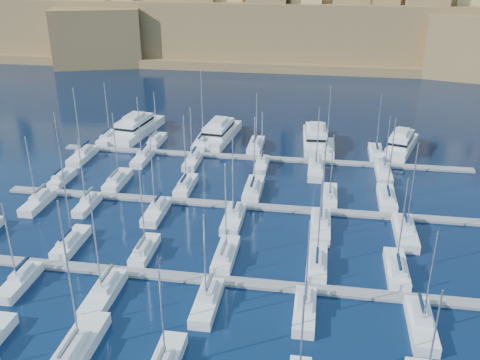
% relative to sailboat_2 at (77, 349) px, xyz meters
% --- Properties ---
extents(ground, '(600.00, 600.00, 0.00)m').
position_rel_sailboat_2_xyz_m(ground, '(12.35, 27.65, -0.80)').
color(ground, black).
rests_on(ground, ground).
extents(pontoon_mid_near, '(84.00, 2.00, 0.40)m').
position_rel_sailboat_2_xyz_m(pontoon_mid_near, '(12.35, 15.65, -0.60)').
color(pontoon_mid_near, slate).
rests_on(pontoon_mid_near, ground).
extents(pontoon_mid_far, '(84.00, 2.00, 0.40)m').
position_rel_sailboat_2_xyz_m(pontoon_mid_far, '(12.35, 37.65, -0.60)').
color(pontoon_mid_far, slate).
rests_on(pontoon_mid_far, ground).
extents(pontoon_far, '(84.00, 2.00, 0.40)m').
position_rel_sailboat_2_xyz_m(pontoon_far, '(12.35, 59.65, -0.60)').
color(pontoon_far, slate).
rests_on(pontoon_far, ground).
extents(sailboat_2, '(3.29, 10.97, 18.51)m').
position_rel_sailboat_2_xyz_m(sailboat_2, '(0.00, 0.00, 0.00)').
color(sailboat_2, silver).
rests_on(sailboat_2, ground).
extents(sailboat_13, '(2.59, 8.64, 12.76)m').
position_rel_sailboat_2_xyz_m(sailboat_13, '(-10.52, 20.86, -0.07)').
color(sailboat_13, silver).
rests_on(sailboat_13, ground).
extents(sailboat_14, '(2.37, 7.91, 13.13)m').
position_rel_sailboat_2_xyz_m(sailboat_14, '(0.76, 20.50, -0.07)').
color(sailboat_14, silver).
rests_on(sailboat_14, ground).
extents(sailboat_15, '(2.70, 8.99, 14.68)m').
position_rel_sailboat_2_xyz_m(sailboat_15, '(12.36, 21.03, -0.05)').
color(sailboat_15, silver).
rests_on(sailboat_15, ground).
extents(sailboat_16, '(2.73, 9.11, 13.22)m').
position_rel_sailboat_2_xyz_m(sailboat_16, '(25.02, 21.09, -0.06)').
color(sailboat_16, silver).
rests_on(sailboat_16, ground).
extents(sailboat_17, '(2.75, 9.16, 14.14)m').
position_rel_sailboat_2_xyz_m(sailboat_17, '(35.59, 21.11, -0.05)').
color(sailboat_17, silver).
rests_on(sailboat_17, ground).
extents(sailboat_19, '(2.44, 8.14, 12.51)m').
position_rel_sailboat_2_xyz_m(sailboat_19, '(-12.74, 10.68, -0.07)').
color(sailboat_19, silver).
rests_on(sailboat_19, ground).
extents(sailboat_20, '(2.84, 9.46, 14.92)m').
position_rel_sailboat_2_xyz_m(sailboat_20, '(-1.02, 10.03, -0.04)').
color(sailboat_20, silver).
rests_on(sailboat_20, ground).
extents(sailboat_21, '(2.68, 8.92, 13.30)m').
position_rel_sailboat_2_xyz_m(sailboat_21, '(12.08, 10.30, -0.06)').
color(sailboat_21, silver).
rests_on(sailboat_21, ground).
extents(sailboat_22, '(2.55, 8.51, 13.38)m').
position_rel_sailboat_2_xyz_m(sailboat_22, '(23.88, 10.50, -0.06)').
color(sailboat_22, silver).
rests_on(sailboat_22, ground).
extents(sailboat_23, '(2.79, 9.31, 13.52)m').
position_rel_sailboat_2_xyz_m(sailboat_23, '(37.17, 10.10, -0.05)').
color(sailboat_23, silver).
rests_on(sailboat_23, ground).
extents(sailboat_24, '(2.30, 7.65, 13.73)m').
position_rel_sailboat_2_xyz_m(sailboat_24, '(-22.39, 42.37, -0.06)').
color(sailboat_24, silver).
rests_on(sailboat_24, ground).
extents(sailboat_25, '(2.74, 9.12, 13.67)m').
position_rel_sailboat_2_xyz_m(sailboat_25, '(-11.87, 43.09, -0.06)').
color(sailboat_25, silver).
rests_on(sailboat_25, ground).
extents(sailboat_26, '(2.58, 8.59, 14.01)m').
position_rel_sailboat_2_xyz_m(sailboat_26, '(1.02, 42.83, -0.06)').
color(sailboat_26, silver).
rests_on(sailboat_26, ground).
extents(sailboat_27, '(2.88, 9.60, 14.14)m').
position_rel_sailboat_2_xyz_m(sailboat_27, '(13.27, 43.33, -0.05)').
color(sailboat_27, silver).
rests_on(sailboat_27, ground).
extents(sailboat_28, '(2.51, 8.35, 12.01)m').
position_rel_sailboat_2_xyz_m(sailboat_28, '(26.62, 42.71, -0.08)').
color(sailboat_28, silver).
rests_on(sailboat_28, ground).
extents(sailboat_29, '(2.82, 9.40, 15.06)m').
position_rel_sailboat_2_xyz_m(sailboat_29, '(36.26, 43.23, -0.04)').
color(sailboat_29, silver).
rests_on(sailboat_29, ground).
extents(sailboat_30, '(2.57, 8.58, 12.88)m').
position_rel_sailboat_2_xyz_m(sailboat_30, '(-21.87, 32.47, -0.07)').
color(sailboat_30, silver).
rests_on(sailboat_30, ground).
extents(sailboat_31, '(2.24, 7.46, 12.90)m').
position_rel_sailboat_2_xyz_m(sailboat_31, '(-13.31, 33.01, -0.07)').
color(sailboat_31, silver).
rests_on(sailboat_31, ground).
extents(sailboat_32, '(2.65, 8.83, 14.26)m').
position_rel_sailboat_2_xyz_m(sailboat_32, '(-1.17, 32.34, -0.05)').
color(sailboat_32, silver).
rests_on(sailboat_32, ground).
extents(sailboat_33, '(2.85, 9.50, 14.67)m').
position_rel_sailboat_2_xyz_m(sailboat_33, '(11.63, 32.01, -0.04)').
color(sailboat_33, silver).
rests_on(sailboat_33, ground).
extents(sailboat_34, '(3.05, 10.18, 15.27)m').
position_rel_sailboat_2_xyz_m(sailboat_34, '(25.27, 31.68, -0.03)').
color(sailboat_34, silver).
rests_on(sailboat_34, ground).
extents(sailboat_35, '(3.03, 10.09, 15.56)m').
position_rel_sailboat_2_xyz_m(sailboat_35, '(37.94, 31.72, -0.03)').
color(sailboat_35, silver).
rests_on(sailboat_35, ground).
extents(sailboat_36, '(2.66, 8.85, 13.48)m').
position_rel_sailboat_2_xyz_m(sailboat_36, '(-22.30, 64.96, -0.06)').
color(sailboat_36, silver).
rests_on(sailboat_36, ground).
extents(sailboat_37, '(2.57, 8.56, 11.91)m').
position_rel_sailboat_2_xyz_m(sailboat_37, '(-11.29, 64.81, -0.08)').
color(sailboat_37, silver).
rests_on(sailboat_37, ground).
extents(sailboat_38, '(2.94, 9.81, 16.84)m').
position_rel_sailboat_2_xyz_m(sailboat_38, '(-1.00, 65.43, -0.02)').
color(sailboat_38, silver).
rests_on(sailboat_38, ground).
extents(sailboat_39, '(2.84, 9.48, 12.54)m').
position_rel_sailboat_2_xyz_m(sailboat_39, '(10.78, 65.27, -0.06)').
color(sailboat_39, silver).
rests_on(sailboat_39, ground).
extents(sailboat_40, '(3.15, 10.49, 14.52)m').
position_rel_sailboat_2_xyz_m(sailboat_40, '(25.85, 65.76, -0.03)').
color(sailboat_40, silver).
rests_on(sailboat_40, ground).
extents(sailboat_41, '(2.66, 8.86, 13.29)m').
position_rel_sailboat_2_xyz_m(sailboat_41, '(35.97, 64.96, -0.06)').
color(sailboat_41, silver).
rests_on(sailboat_41, ground).
extents(sailboat_42, '(2.89, 9.64, 15.33)m').
position_rel_sailboat_2_xyz_m(sailboat_42, '(-23.49, 53.94, -0.04)').
color(sailboat_42, silver).
rests_on(sailboat_42, ground).
extents(sailboat_43, '(2.52, 8.41, 13.81)m').
position_rel_sailboat_2_xyz_m(sailboat_43, '(-10.95, 54.55, -0.06)').
color(sailboat_43, silver).
rests_on(sailboat_43, ground).
extents(sailboat_44, '(2.50, 8.32, 12.19)m').
position_rel_sailboat_2_xyz_m(sailboat_44, '(-0.50, 54.59, -0.07)').
color(sailboat_44, silver).
rests_on(sailboat_44, ground).
extents(sailboat_45, '(2.34, 7.82, 11.97)m').
position_rel_sailboat_2_xyz_m(sailboat_45, '(13.34, 54.84, -0.08)').
color(sailboat_45, silver).
rests_on(sailboat_45, ground).
extents(sailboat_46, '(2.85, 9.51, 13.69)m').
position_rel_sailboat_2_xyz_m(sailboat_46, '(23.90, 54.01, -0.05)').
color(sailboat_46, silver).
rests_on(sailboat_46, ground).
extents(sailboat_47, '(2.72, 9.07, 12.44)m').
position_rel_sailboat_2_xyz_m(sailboat_47, '(36.65, 54.23, -0.07)').
color(sailboat_47, silver).
rests_on(sailboat_47, ground).
extents(motor_yacht_a, '(8.05, 19.46, 5.25)m').
position_rel_sailboat_2_xyz_m(motor_yacht_a, '(-17.73, 70.22, 0.93)').
color(motor_yacht_a, silver).
rests_on(motor_yacht_a, ground).
extents(motor_yacht_b, '(7.25, 18.29, 5.25)m').
position_rel_sailboat_2_xyz_m(motor_yacht_b, '(1.95, 69.70, 0.93)').
color(motor_yacht_b, silver).
rests_on(motor_yacht_b, ground).
extents(motor_yacht_c, '(6.14, 17.19, 5.25)m').
position_rel_sailboat_2_xyz_m(motor_yacht_c, '(23.36, 69.26, 0.93)').
color(motor_yacht_c, silver).
rests_on(motor_yacht_c, ground).
extents(motor_yacht_d, '(8.92, 15.91, 5.25)m').
position_rel_sailboat_2_xyz_m(motor_yacht_d, '(41.28, 68.48, 0.93)').
color(motor_yacht_d, silver).
rests_on(motor_yacht_d, ground).
extents(fortified_city, '(460.00, 108.95, 59.52)m').
position_rel_sailboat_2_xyz_m(fortified_city, '(12.17, 182.91, 13.94)').
color(fortified_city, brown).
rests_on(fortified_city, ground).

